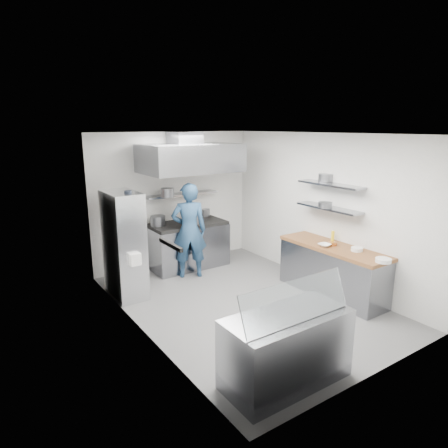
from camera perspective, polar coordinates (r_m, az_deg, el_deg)
floor at (r=6.92m, az=2.83°, el=-11.11°), size 5.00×5.00×0.00m
ceiling at (r=6.27m, az=3.14°, el=12.76°), size 5.00×5.00×0.00m
wall_back at (r=8.54m, az=-7.16°, el=3.52°), size 3.60×2.80×0.02m
wall_front at (r=4.78m, az=21.36°, el=-5.66°), size 3.60×2.80×0.02m
wall_left at (r=5.59m, az=-11.94°, el=-2.21°), size 2.80×5.00×0.02m
wall_right at (r=7.65m, az=13.83°, el=2.01°), size 2.80×5.00×0.02m
gas_range at (r=8.46m, az=-5.13°, el=-3.14°), size 1.60×0.80×0.90m
cooktop at (r=8.34m, az=-5.20°, el=0.01°), size 1.57×0.78×0.06m
stock_pot_left at (r=8.14m, az=-9.43°, el=0.48°), size 0.30×0.30×0.20m
stock_pot_mid at (r=8.26m, az=-4.39°, el=0.96°), size 0.35×0.35×0.24m
stock_pot_right at (r=8.91m, az=-2.89°, el=1.68°), size 0.27×0.27×0.16m
over_range_shelf at (r=8.42m, az=-6.08°, el=4.24°), size 1.60×0.30×0.04m
shelf_pot_a at (r=8.01m, az=-8.08°, el=4.47°), size 0.26×0.26×0.18m
extractor_hood at (r=7.97m, az=-4.80°, el=9.37°), size 1.90×1.15×0.55m
hood_duct at (r=8.14m, az=-5.65°, el=12.13°), size 0.55×0.55×0.24m
red_firebox at (r=8.01m, az=-14.97°, el=2.60°), size 0.22×0.10×0.26m
chef at (r=7.78m, az=-5.01°, el=-0.94°), size 0.80×0.68×1.87m
wire_rack at (r=7.09m, az=-14.09°, el=-2.90°), size 0.50×0.90×1.85m
rack_bin_a at (r=6.74m, az=-12.74°, el=-4.83°), size 0.18×0.22×0.20m
rack_bin_b at (r=7.01m, az=-14.34°, el=0.08°), size 0.13×0.17×0.15m
rack_jar at (r=6.72m, az=-13.52°, el=3.89°), size 0.12×0.12×0.18m
knife_strip at (r=4.77m, az=-7.63°, el=-2.96°), size 0.04×0.55×0.05m
prep_counter_base at (r=7.30m, az=15.17°, el=-6.65°), size 0.62×2.00×0.84m
prep_counter_top at (r=7.16m, az=15.39°, el=-3.27°), size 0.65×2.04×0.06m
plate_stack_a at (r=6.55m, az=21.80°, el=-4.84°), size 0.24×0.24×0.06m
plate_stack_b at (r=6.98m, az=18.46°, el=-3.44°), size 0.20×0.20×0.06m
copper_pan at (r=7.18m, az=15.24°, el=-2.73°), size 0.15×0.15×0.06m
squeeze_bottle at (r=7.44m, az=15.27°, el=-1.66°), size 0.06×0.06×0.18m
mixing_bowl at (r=7.07m, az=14.17°, el=-2.95°), size 0.22×0.22×0.05m
wall_shelf_lower at (r=7.32m, az=14.76°, el=2.22°), size 0.30×1.30×0.04m
wall_shelf_upper at (r=7.25m, az=14.97°, el=5.48°), size 0.30×1.30×0.04m
shelf_pot_c at (r=7.21m, az=14.25°, el=2.65°), size 0.24×0.24×0.10m
shelf_pot_d at (r=7.47m, az=14.35°, el=6.45°), size 0.27×0.27×0.14m
display_case at (r=4.86m, az=8.90°, el=-17.20°), size 1.50×0.70×0.85m
display_glass at (r=4.49m, az=10.27°, el=-10.74°), size 1.47×0.19×0.42m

